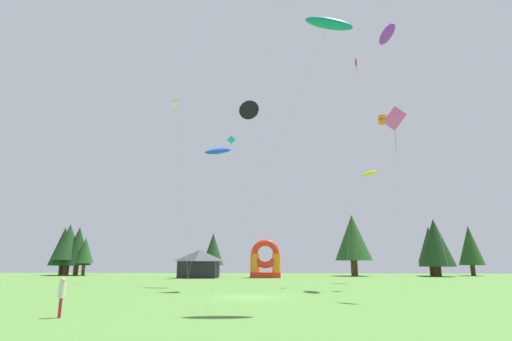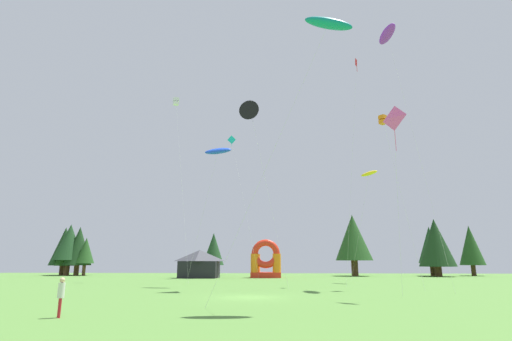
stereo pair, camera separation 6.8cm
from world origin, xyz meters
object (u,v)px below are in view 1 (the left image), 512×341
Objects in this scene: kite_white_box at (176,102)px; kite_pink_diamond at (393,119)px; kite_black_delta at (251,113)px; kite_cyan_diamond at (232,141)px; kite_red_diamond at (357,66)px; inflatable_blue_arch at (266,263)px; kite_yellow_parafoil at (369,174)px; kite_purple_parafoil at (387,34)px; kite_teal_parafoil at (329,24)px; person_near_camera at (62,294)px; festival_tent at (199,264)px; kite_orange_box at (383,120)px; kite_blue_parafoil at (218,151)px.

kite_white_box reaches higher than kite_pink_diamond.
kite_black_delta is 1.35× the size of kite_pink_diamond.
kite_white_box is at bearing -124.67° from kite_cyan_diamond.
kite_red_diamond is at bearing 85.76° from kite_pink_diamond.
kite_cyan_diamond reaches higher than inflatable_blue_arch.
kite_yellow_parafoil is at bearing 82.27° from kite_pink_diamond.
kite_purple_parafoil is at bearing -61.10° from kite_red_diamond.
kite_black_delta is at bearing 139.43° from kite_pink_diamond.
kite_white_box is at bearing 121.13° from kite_teal_parafoil.
kite_black_delta is (11.84, -15.03, -7.86)m from kite_white_box.
person_near_camera is 0.30× the size of festival_tent.
kite_red_diamond is 24.59m from kite_cyan_diamond.
festival_tent is (-20.66, 34.16, -10.14)m from kite_pink_diamond.
kite_orange_box is at bearing 78.59° from kite_pink_diamond.
kite_teal_parafoil is at bearing -74.32° from kite_cyan_diamond.
kite_white_box is 24.48m from festival_tent.
kite_yellow_parafoil is 39.76m from person_near_camera.
kite_teal_parafoil is 3.06× the size of festival_tent.
festival_tent is (-4.75, 0.08, -19.37)m from kite_cyan_diamond.
kite_white_box is 1.44× the size of kite_teal_parafoil.
kite_cyan_diamond is (-15.91, 34.08, 9.23)m from kite_pink_diamond.
kite_red_diamond is at bearing 74.38° from kite_teal_parafoil.
festival_tent is at bearing 134.35° from kite_orange_box.
kite_pink_diamond is (14.76, -13.74, -1.81)m from kite_blue_parafoil.
kite_yellow_parafoil reaches higher than inflatable_blue_arch.
kite_black_delta reaches higher than kite_blue_parafoil.
kite_white_box is 25.06m from kite_red_diamond.
festival_tent is (-21.91, 17.29, -23.12)m from kite_red_diamond.
kite_orange_box is 1.22× the size of kite_yellow_parafoil.
kite_teal_parafoil is (9.86, -18.86, 2.63)m from kite_blue_parafoil.
kite_red_diamond is at bearing -45.09° from kite_cyan_diamond.
kite_yellow_parafoil is 2.36× the size of inflatable_blue_arch.
inflatable_blue_arch is at bearing 44.04° from kite_white_box.
kite_purple_parafoil is 40.83m from festival_tent.
kite_black_delta is 30.36m from inflatable_blue_arch.
person_near_camera is (-6.78, -18.92, -15.54)m from kite_black_delta.
kite_teal_parafoil is 44.77m from festival_tent.
kite_orange_box reaches higher than inflatable_blue_arch.
kite_white_box reaches higher than kite_yellow_parafoil.
kite_orange_box is 2.92× the size of festival_tent.
inflatable_blue_arch is at bearing 106.36° from kite_pink_diamond.
kite_purple_parafoil is at bearing 73.11° from kite_pink_diamond.
kite_pink_diamond reaches higher than inflatable_blue_arch.
inflatable_blue_arch is (5.34, 1.92, -19.31)m from kite_cyan_diamond.
kite_purple_parafoil is 4.73× the size of inflatable_blue_arch.
kite_cyan_diamond is (-18.91, 11.98, 8.30)m from kite_yellow_parafoil.
kite_pink_diamond is at bearing -94.24° from kite_red_diamond.
kite_yellow_parafoil is at bearing 94.37° from kite_purple_parafoil.
kite_red_diamond reaches higher than kite_black_delta.
kite_white_box is at bearing 126.82° from kite_blue_parafoil.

